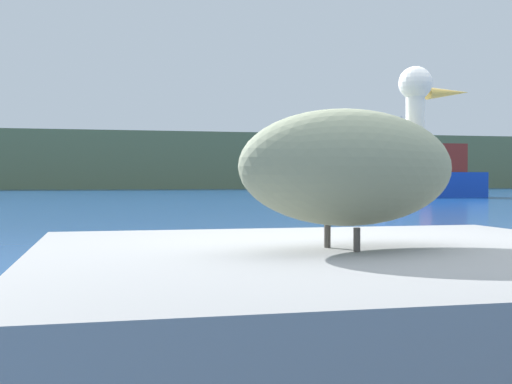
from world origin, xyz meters
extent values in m
plane|color=#194C93|center=(0.00, 0.00, 0.00)|extent=(260.00, 260.00, 0.00)
cube|color=#6B7A51|center=(0.00, 75.33, 3.19)|extent=(140.00, 13.31, 6.37)
cube|color=gray|center=(-0.25, -0.54, 0.37)|extent=(2.82, 2.61, 0.74)
ellipsoid|color=gray|center=(-0.25, -0.54, 1.10)|extent=(1.27, 0.93, 0.52)
cylinder|color=white|center=(0.13, -0.41, 1.32)|extent=(0.09, 0.09, 0.28)
sphere|color=white|center=(0.13, -0.41, 1.51)|extent=(0.16, 0.16, 0.16)
cone|color=gold|center=(0.35, -0.33, 1.48)|extent=(0.31, 0.16, 0.09)
cylinder|color=#4C4742|center=(-0.33, -0.47, 0.79)|extent=(0.03, 0.03, 0.10)
cylinder|color=#4C4742|center=(-0.27, -0.66, 0.79)|extent=(0.03, 0.03, 0.10)
cube|color=blue|center=(17.54, 32.37, 0.74)|extent=(6.45, 1.99, 1.49)
cube|color=maroon|center=(18.31, 32.34, 2.33)|extent=(2.31, 1.66, 1.67)
cylinder|color=#B2B2B2|center=(15.62, 32.44, 3.12)|extent=(0.12, 0.12, 3.26)
camera|label=1|loc=(-1.33, -3.32, 1.05)|focal=46.21mm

